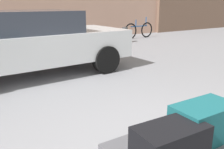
% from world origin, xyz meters
% --- Properties ---
extents(luggage_cart, '(1.35, 0.76, 0.34)m').
position_xyz_m(luggage_cart, '(0.00, 0.00, 0.27)').
color(luggage_cart, '#4C4C51').
rests_on(luggage_cart, ground_plane).
extents(duffel_bag_teal_center, '(0.60, 0.36, 0.35)m').
position_xyz_m(duffel_bag_teal_center, '(0.19, -0.06, 0.51)').
color(duffel_bag_teal_center, '#144C51').
rests_on(duffel_bag_teal_center, luggage_cart).
extents(duffel_bag_black_stacked_top, '(0.59, 0.35, 0.32)m').
position_xyz_m(duffel_bag_black_stacked_top, '(-0.32, -0.15, 0.50)').
color(duffel_bag_black_stacked_top, black).
rests_on(duffel_bag_black_stacked_top, luggage_cart).
extents(parked_car, '(4.38, 2.07, 1.42)m').
position_xyz_m(parked_car, '(-0.27, 4.18, 0.76)').
color(parked_car, silver).
rests_on(parked_car, ground_plane).
extents(bicycle_leaning, '(1.76, 0.21, 0.96)m').
position_xyz_m(bicycle_leaning, '(5.64, 7.67, 0.37)').
color(bicycle_leaning, black).
rests_on(bicycle_leaning, ground_plane).
extents(bollard_kerb_near, '(0.23, 0.23, 0.63)m').
position_xyz_m(bollard_kerb_near, '(2.83, 6.93, 0.32)').
color(bollard_kerb_near, '#383838').
rests_on(bollard_kerb_near, ground_plane).
extents(bollard_kerb_mid, '(0.23, 0.23, 0.63)m').
position_xyz_m(bollard_kerb_mid, '(4.31, 6.93, 0.32)').
color(bollard_kerb_mid, '#383838').
rests_on(bollard_kerb_mid, ground_plane).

